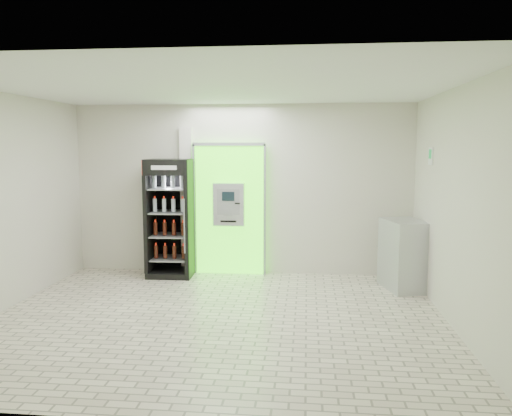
# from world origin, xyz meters

# --- Properties ---
(ground) EXTENTS (6.00, 6.00, 0.00)m
(ground) POSITION_xyz_m (0.00, 0.00, 0.00)
(ground) COLOR beige
(ground) RESTS_ON ground
(room_shell) EXTENTS (6.00, 6.00, 6.00)m
(room_shell) POSITION_xyz_m (0.00, 0.00, 1.84)
(room_shell) COLOR beige
(room_shell) RESTS_ON ground
(atm_assembly) EXTENTS (1.30, 0.24, 2.33)m
(atm_assembly) POSITION_xyz_m (-0.20, 2.41, 1.17)
(atm_assembly) COLOR #40E814
(atm_assembly) RESTS_ON ground
(pillar) EXTENTS (0.22, 0.11, 2.60)m
(pillar) POSITION_xyz_m (-0.98, 2.45, 1.30)
(pillar) COLOR silver
(pillar) RESTS_ON ground
(beverage_cooler) EXTENTS (0.79, 0.74, 2.05)m
(beverage_cooler) POSITION_xyz_m (-1.20, 2.16, 0.98)
(beverage_cooler) COLOR black
(beverage_cooler) RESTS_ON ground
(steel_cabinet) EXTENTS (0.75, 0.94, 1.11)m
(steel_cabinet) POSITION_xyz_m (2.71, 1.70, 0.55)
(steel_cabinet) COLOR #ACAEB3
(steel_cabinet) RESTS_ON ground
(exit_sign) EXTENTS (0.02, 0.22, 0.26)m
(exit_sign) POSITION_xyz_m (2.99, 1.40, 2.12)
(exit_sign) COLOR white
(exit_sign) RESTS_ON room_shell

